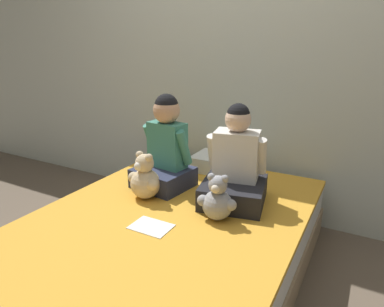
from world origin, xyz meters
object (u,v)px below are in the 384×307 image
at_px(teddy_bear_held_by_left_child, 145,179).
at_px(sign_card, 151,227).
at_px(child_on_left, 165,149).
at_px(bed, 167,248).
at_px(child_on_right, 235,167).
at_px(pillow_at_headboard, 224,164).
at_px(teddy_bear_held_by_right_child, 217,200).

xyz_separation_m(teddy_bear_held_by_left_child, sign_card, (0.23, -0.28, -0.12)).
bearing_deg(teddy_bear_held_by_left_child, child_on_left, 101.91).
relative_size(child_on_left, sign_card, 2.89).
height_order(bed, teddy_bear_held_by_left_child, teddy_bear_held_by_left_child).
xyz_separation_m(child_on_right, pillow_at_headboard, (-0.25, 0.42, -0.16)).
xyz_separation_m(child_on_right, sign_card, (-0.26, -0.50, -0.21)).
xyz_separation_m(bed, teddy_bear_held_by_left_child, (-0.24, 0.14, 0.32)).
bearing_deg(child_on_right, child_on_left, 168.68).
height_order(child_on_left, sign_card, child_on_left).
relative_size(bed, pillow_at_headboard, 4.21).
height_order(teddy_bear_held_by_right_child, pillow_at_headboard, teddy_bear_held_by_right_child).
bearing_deg(bed, child_on_right, 56.50).
relative_size(teddy_bear_held_by_left_child, sign_card, 1.39).
bearing_deg(sign_card, bed, 86.02).
height_order(teddy_bear_held_by_right_child, sign_card, teddy_bear_held_by_right_child).
xyz_separation_m(pillow_at_headboard, sign_card, (-0.01, -0.93, -0.05)).
xyz_separation_m(bed, teddy_bear_held_by_right_child, (0.25, 0.11, 0.31)).
relative_size(teddy_bear_held_by_left_child, pillow_at_headboard, 0.64).
bearing_deg(teddy_bear_held_by_left_child, teddy_bear_held_by_right_child, 9.27).
height_order(pillow_at_headboard, sign_card, pillow_at_headboard).
bearing_deg(child_on_left, pillow_at_headboard, 69.01).
bearing_deg(bed, teddy_bear_held_by_right_child, 23.73).
bearing_deg(pillow_at_headboard, teddy_bear_held_by_left_child, -110.51).
bearing_deg(sign_card, child_on_left, 114.53).
distance_m(bed, child_on_right, 0.61).
bearing_deg(sign_card, teddy_bear_held_by_right_child, 42.81).
bearing_deg(pillow_at_headboard, sign_card, -90.57).
bearing_deg(pillow_at_headboard, teddy_bear_held_by_right_child, -69.66).
bearing_deg(child_on_left, bed, -48.84).
bearing_deg(pillow_at_headboard, child_on_left, -119.41).
height_order(child_on_left, teddy_bear_held_by_left_child, child_on_left).
height_order(child_on_left, teddy_bear_held_by_right_child, child_on_left).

